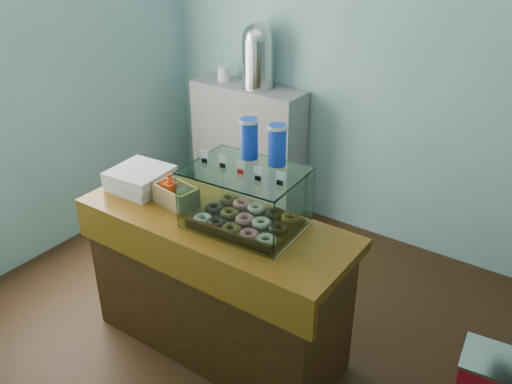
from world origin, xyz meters
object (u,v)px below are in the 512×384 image
Objects in this scene: display_case at (249,194)px; coffee_urn at (258,54)px; counter at (216,283)px; red_cooler at (495,384)px.

display_case is 1.82m from coffee_urn.
counter is 2.58× the size of display_case.
display_case is at bearing 24.22° from counter.
coffee_urn is at bearing 119.63° from display_case.
counter is 1.60m from red_cooler.
coffee_urn is 1.28× the size of red_cooler.
counter is at bearing -63.08° from coffee_urn.
display_case is at bearing -170.17° from red_cooler.
coffee_urn is 2.84m from red_cooler.
coffee_urn is at bearing 116.92° from counter.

